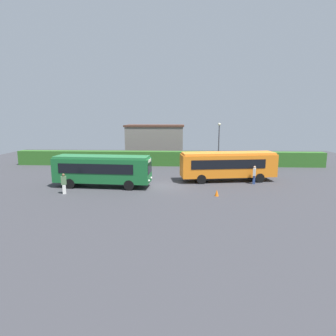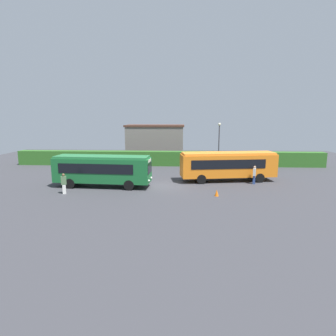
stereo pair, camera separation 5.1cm
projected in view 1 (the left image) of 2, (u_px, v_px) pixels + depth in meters
name	position (u px, v px, depth m)	size (l,w,h in m)	color
ground_plane	(162.00, 186.00, 29.20)	(64.00, 64.00, 0.00)	#38383D
bus_green	(103.00, 169.00, 28.47)	(9.83, 3.03, 3.15)	#19602D
bus_orange	(228.00, 165.00, 31.10)	(10.61, 4.01, 3.17)	orange
person_left	(64.00, 183.00, 25.93)	(0.53, 0.41, 1.90)	silver
person_center	(254.00, 174.00, 29.78)	(0.38, 0.51, 1.93)	#334C8C
hedge_row	(168.00, 158.00, 41.17)	(44.00, 1.50, 2.07)	#2D6222
depot_building	(155.00, 142.00, 47.56)	(9.59, 5.41, 5.68)	slate
traffic_cone	(217.00, 193.00, 25.33)	(0.36, 0.36, 0.60)	orange
lamppost	(219.00, 141.00, 37.35)	(0.36, 0.36, 6.19)	#38383D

